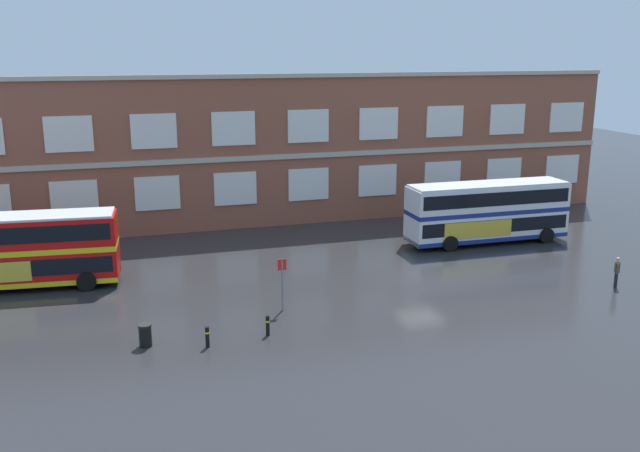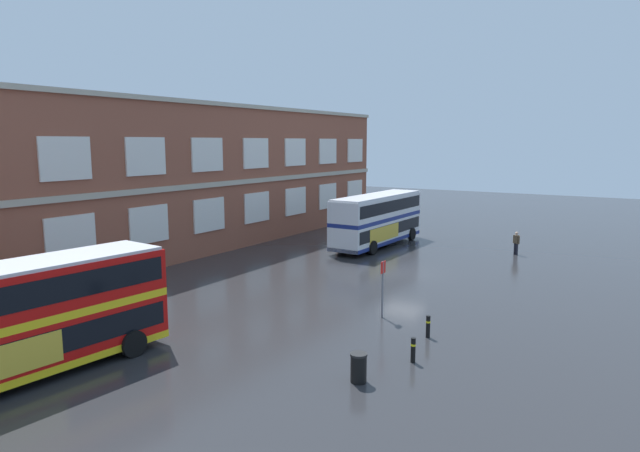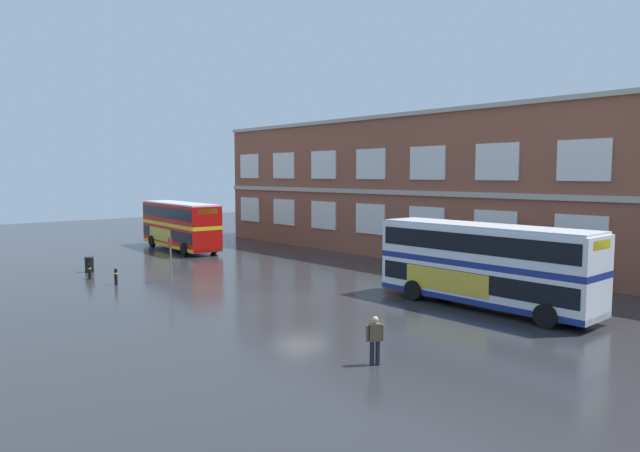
{
  "view_description": "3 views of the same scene",
  "coord_description": "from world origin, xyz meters",
  "px_view_note": "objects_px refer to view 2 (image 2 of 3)",
  "views": [
    {
      "loc": [
        -16.84,
        -34.87,
        12.84
      ],
      "look_at": [
        -5.53,
        1.7,
        3.04
      ],
      "focal_mm": 39.36,
      "sensor_mm": 36.0,
      "label": 1
    },
    {
      "loc": [
        -31.69,
        -13.58,
        8.19
      ],
      "look_at": [
        -5.73,
        2.64,
        3.51
      ],
      "focal_mm": 31.05,
      "sensor_mm": 36.0,
      "label": 2
    },
    {
      "loc": [
        22.34,
        -18.73,
        6.49
      ],
      "look_at": [
        -3.0,
        4.05,
        3.39
      ],
      "focal_mm": 31.92,
      "sensor_mm": 36.0,
      "label": 3
    }
  ],
  "objects_px": {
    "waiting_passenger": "(516,242)",
    "double_decker_near": "(10,322)",
    "bus_stand_flag": "(383,284)",
    "safety_bollard_west": "(413,350)",
    "double_decker_middle": "(378,219)",
    "station_litter_bin": "(359,368)",
    "safety_bollard_east": "(428,326)"
  },
  "relations": [
    {
      "from": "waiting_passenger",
      "to": "double_decker_near",
      "type": "bearing_deg",
      "value": 163.09
    },
    {
      "from": "bus_stand_flag",
      "to": "safety_bollard_west",
      "type": "bearing_deg",
      "value": -142.0
    },
    {
      "from": "double_decker_near",
      "to": "double_decker_middle",
      "type": "distance_m",
      "value": 29.37
    },
    {
      "from": "bus_stand_flag",
      "to": "station_litter_bin",
      "type": "bearing_deg",
      "value": -160.75
    },
    {
      "from": "waiting_passenger",
      "to": "safety_bollard_west",
      "type": "xyz_separation_m",
      "value": [
        -22.67,
        -1.38,
        -0.44
      ]
    },
    {
      "from": "waiting_passenger",
      "to": "bus_stand_flag",
      "type": "height_order",
      "value": "bus_stand_flag"
    },
    {
      "from": "bus_stand_flag",
      "to": "safety_bollard_east",
      "type": "bearing_deg",
      "value": -116.62
    },
    {
      "from": "safety_bollard_west",
      "to": "safety_bollard_east",
      "type": "bearing_deg",
      "value": 10.04
    },
    {
      "from": "double_decker_near",
      "to": "safety_bollard_west",
      "type": "distance_m",
      "value": 14.21
    },
    {
      "from": "safety_bollard_west",
      "to": "bus_stand_flag",
      "type": "bearing_deg",
      "value": 38.0
    },
    {
      "from": "double_decker_near",
      "to": "safety_bollard_east",
      "type": "bearing_deg",
      "value": -41.78
    },
    {
      "from": "double_decker_middle",
      "to": "safety_bollard_west",
      "type": "xyz_separation_m",
      "value": [
        -20.49,
        -11.54,
        -1.66
      ]
    },
    {
      "from": "double_decker_near",
      "to": "safety_bollard_east",
      "type": "relative_size",
      "value": 11.78
    },
    {
      "from": "station_litter_bin",
      "to": "double_decker_middle",
      "type": "bearing_deg",
      "value": 24.7
    },
    {
      "from": "bus_stand_flag",
      "to": "station_litter_bin",
      "type": "relative_size",
      "value": 2.62
    },
    {
      "from": "safety_bollard_west",
      "to": "safety_bollard_east",
      "type": "relative_size",
      "value": 1.0
    },
    {
      "from": "double_decker_near",
      "to": "double_decker_middle",
      "type": "xyz_separation_m",
      "value": [
        29.37,
        0.58,
        0.0
      ]
    },
    {
      "from": "waiting_passenger",
      "to": "safety_bollard_east",
      "type": "xyz_separation_m",
      "value": [
        -19.84,
        -0.88,
        -0.44
      ]
    },
    {
      "from": "double_decker_near",
      "to": "safety_bollard_west",
      "type": "xyz_separation_m",
      "value": [
        8.88,
        -10.97,
        -1.66
      ]
    },
    {
      "from": "waiting_passenger",
      "to": "safety_bollard_east",
      "type": "bearing_deg",
      "value": -177.47
    },
    {
      "from": "station_litter_bin",
      "to": "safety_bollard_east",
      "type": "height_order",
      "value": "station_litter_bin"
    },
    {
      "from": "double_decker_middle",
      "to": "waiting_passenger",
      "type": "relative_size",
      "value": 6.49
    },
    {
      "from": "double_decker_near",
      "to": "safety_bollard_east",
      "type": "distance_m",
      "value": 15.79
    },
    {
      "from": "double_decker_middle",
      "to": "safety_bollard_east",
      "type": "distance_m",
      "value": 20.89
    },
    {
      "from": "station_litter_bin",
      "to": "double_decker_near",
      "type": "bearing_deg",
      "value": 122.02
    },
    {
      "from": "safety_bollard_west",
      "to": "safety_bollard_east",
      "type": "height_order",
      "value": "same"
    },
    {
      "from": "bus_stand_flag",
      "to": "safety_bollard_west",
      "type": "distance_m",
      "value": 5.5
    },
    {
      "from": "double_decker_near",
      "to": "station_litter_bin",
      "type": "height_order",
      "value": "double_decker_near"
    },
    {
      "from": "double_decker_near",
      "to": "safety_bollard_east",
      "type": "height_order",
      "value": "double_decker_near"
    },
    {
      "from": "double_decker_near",
      "to": "waiting_passenger",
      "type": "xyz_separation_m",
      "value": [
        31.55,
        -9.59,
        -1.22
      ]
    },
    {
      "from": "station_litter_bin",
      "to": "safety_bollard_east",
      "type": "distance_m",
      "value": 5.45
    },
    {
      "from": "safety_bollard_west",
      "to": "waiting_passenger",
      "type": "bearing_deg",
      "value": 3.48
    }
  ]
}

